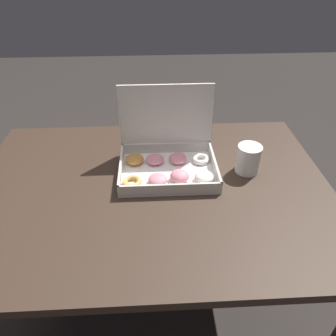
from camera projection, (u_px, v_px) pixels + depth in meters
name	position (u px, v px, depth m)	size (l,w,h in m)	color
ground_plane	(156.00, 305.00, 1.60)	(8.00, 8.00, 0.00)	#2D2826
dining_table	(153.00, 206.00, 1.21)	(1.27, 0.91, 0.74)	#38281E
donut_box	(168.00, 156.00, 1.22)	(0.36, 0.28, 0.29)	white
coffee_mug	(248.00, 158.00, 1.21)	(0.09, 0.09, 0.11)	white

